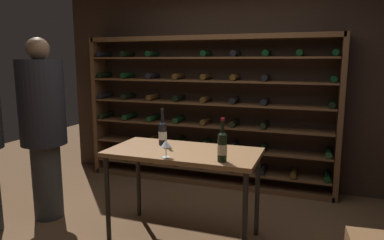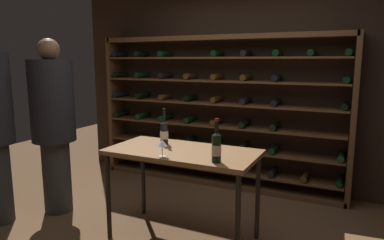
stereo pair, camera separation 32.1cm
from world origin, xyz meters
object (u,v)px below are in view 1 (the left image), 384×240
at_px(wine_glass_stemmed_right, 166,144).
at_px(tasting_table, 184,159).
at_px(wine_rack, 205,112).
at_px(wine_bottle_green_slim, 163,133).
at_px(person_host_in_suit, 43,122).
at_px(wine_bottle_black_capsule, 222,146).

bearing_deg(wine_glass_stemmed_right, tasting_table, 79.68).
xyz_separation_m(wine_rack, wine_bottle_green_slim, (0.02, -1.39, -0.01)).
bearing_deg(wine_bottle_green_slim, person_host_in_suit, -171.43).
height_order(person_host_in_suit, wine_bottle_green_slim, person_host_in_suit).
bearing_deg(wine_bottle_green_slim, tasting_table, -25.62).
bearing_deg(tasting_table, person_host_in_suit, -177.61).
bearing_deg(wine_bottle_black_capsule, person_host_in_suit, 175.21).
bearing_deg(person_host_in_suit, tasting_table, -76.95).
height_order(tasting_table, wine_bottle_green_slim, wine_bottle_green_slim).
bearing_deg(person_host_in_suit, wine_bottle_black_capsule, -84.13).
relative_size(wine_rack, tasting_table, 2.46).
xyz_separation_m(wine_rack, person_host_in_suit, (-1.24, -1.58, 0.05)).
distance_m(wine_rack, wine_bottle_black_capsule, 1.88).
height_order(wine_rack, wine_bottle_black_capsule, wine_rack).
relative_size(tasting_table, wine_bottle_black_capsule, 3.84).
relative_size(person_host_in_suit, wine_bottle_black_capsule, 5.30).
relative_size(person_host_in_suit, wine_glass_stemmed_right, 12.60).
xyz_separation_m(wine_bottle_black_capsule, wine_glass_stemmed_right, (-0.47, -0.05, -0.01)).
bearing_deg(wine_bottle_green_slim, wine_glass_stemmed_right, -61.93).
relative_size(wine_rack, person_host_in_suit, 1.78).
bearing_deg(wine_rack, person_host_in_suit, -128.13).
relative_size(person_host_in_suit, wine_bottle_green_slim, 5.38).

